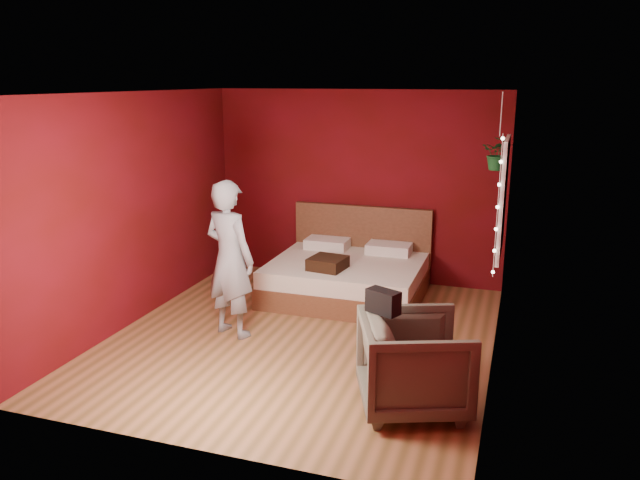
{
  "coord_description": "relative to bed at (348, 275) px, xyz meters",
  "views": [
    {
      "loc": [
        2.16,
        -5.93,
        2.74
      ],
      "look_at": [
        0.08,
        0.4,
        1.0
      ],
      "focal_mm": 35.0,
      "sensor_mm": 36.0,
      "label": 1
    }
  ],
  "objects": [
    {
      "name": "person",
      "position": [
        -0.87,
        -1.62,
        0.59
      ],
      "size": [
        0.72,
        0.58,
        1.72
      ],
      "primitive_type": "imported",
      "rotation": [
        0.0,
        0.0,
        2.83
      ],
      "color": "slate",
      "rests_on": "ground"
    },
    {
      "name": "floor",
      "position": [
        -0.1,
        -1.48,
        -0.27
      ],
      "size": [
        4.5,
        4.5,
        0.0
      ],
      "primitive_type": "plane",
      "color": "#9D663E",
      "rests_on": "ground"
    },
    {
      "name": "handbag",
      "position": [
        1.01,
        -2.54,
        0.64
      ],
      "size": [
        0.32,
        0.25,
        0.2
      ],
      "primitive_type": "cube",
      "rotation": [
        0.0,
        0.0,
        -0.43
      ],
      "color": "black",
      "rests_on": "armchair"
    },
    {
      "name": "throw_pillow",
      "position": [
        -0.13,
        -0.46,
        0.28
      ],
      "size": [
        0.46,
        0.46,
        0.15
      ],
      "primitive_type": "cube",
      "rotation": [
        0.0,
        0.0,
        -0.14
      ],
      "color": "black",
      "rests_on": "bed"
    },
    {
      "name": "fairy_lights",
      "position": [
        1.84,
        -1.1,
        1.23
      ],
      "size": [
        0.04,
        0.04,
        1.45
      ],
      "color": "silver",
      "rests_on": "room_walls"
    },
    {
      "name": "armchair",
      "position": [
        1.3,
        -2.58,
        0.13
      ],
      "size": [
        1.14,
        1.13,
        0.81
      ],
      "primitive_type": "imported",
      "rotation": [
        0.0,
        0.0,
        1.94
      ],
      "color": "#5D5949",
      "rests_on": "ground"
    },
    {
      "name": "hanging_plant",
      "position": [
        1.78,
        -0.35,
        1.67
      ],
      "size": [
        0.36,
        0.32,
        0.84
      ],
      "color": "silver",
      "rests_on": "room_walls"
    },
    {
      "name": "room_walls",
      "position": [
        -0.1,
        -1.48,
        1.41
      ],
      "size": [
        4.04,
        4.54,
        2.62
      ],
      "color": "maroon",
      "rests_on": "ground"
    },
    {
      "name": "bed",
      "position": [
        0.0,
        0.0,
        0.0
      ],
      "size": [
        1.91,
        1.63,
        1.05
      ],
      "color": "brown",
      "rests_on": "ground"
    },
    {
      "name": "window",
      "position": [
        1.86,
        -0.58,
        1.23
      ],
      "size": [
        0.05,
        0.97,
        1.27
      ],
      "color": "white",
      "rests_on": "room_walls"
    }
  ]
}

